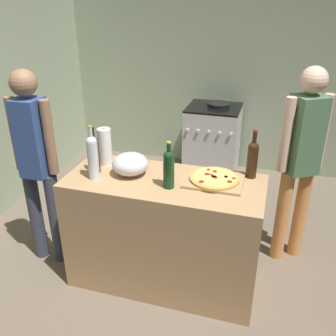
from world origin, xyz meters
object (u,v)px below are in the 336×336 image
at_px(pizza, 214,178).
at_px(paper_towel_roll, 105,147).
at_px(wine_bottle_green, 253,158).
at_px(person_in_stripes, 36,160).
at_px(mixing_bowl, 130,164).
at_px(wine_bottle_amber, 169,167).
at_px(stove, 212,142).
at_px(wine_bottle_dark, 93,156).
at_px(wine_bottle_clear, 95,153).
at_px(person_in_red, 301,156).

height_order(pizza, paper_towel_roll, paper_towel_roll).
bearing_deg(paper_towel_roll, wine_bottle_green, 5.27).
bearing_deg(person_in_stripes, mixing_bowl, 3.46).
height_order(wine_bottle_amber, stove, wine_bottle_amber).
bearing_deg(wine_bottle_dark, wine_bottle_green, 17.71).
bearing_deg(wine_bottle_green, wine_bottle_amber, -148.75).
bearing_deg(paper_towel_roll, person_in_stripes, -163.70).
distance_m(paper_towel_roll, wine_bottle_amber, 0.61).
relative_size(wine_bottle_clear, stove, 0.37).
distance_m(mixing_bowl, person_in_stripes, 0.76).
relative_size(mixing_bowl, wine_bottle_clear, 0.76).
distance_m(paper_towel_roll, stove, 1.98).
relative_size(pizza, person_in_stripes, 0.21).
height_order(paper_towel_roll, person_in_stripes, person_in_stripes).
distance_m(mixing_bowl, wine_bottle_amber, 0.35).
bearing_deg(wine_bottle_green, stove, 108.45).
height_order(wine_bottle_green, wine_bottle_dark, wine_bottle_dark).
relative_size(wine_bottle_green, person_in_stripes, 0.22).
relative_size(pizza, paper_towel_roll, 1.18).
distance_m(wine_bottle_amber, wine_bottle_green, 0.61).
relative_size(paper_towel_roll, stove, 0.32).
bearing_deg(paper_towel_roll, person_in_red, 17.91).
distance_m(wine_bottle_amber, person_in_red, 1.11).
bearing_deg(person_in_stripes, paper_towel_roll, 16.30).
relative_size(mixing_bowl, wine_bottle_dark, 0.67).
relative_size(wine_bottle_clear, person_in_red, 0.21).
distance_m(paper_towel_roll, person_in_red, 1.51).
bearing_deg(wine_bottle_dark, stove, 76.56).
distance_m(stove, person_in_stripes, 2.27).
height_order(stove, person_in_red, person_in_red).
bearing_deg(wine_bottle_clear, pizza, 5.71).
bearing_deg(wine_bottle_amber, wine_bottle_dark, -177.45).
height_order(pizza, person_in_red, person_in_red).
bearing_deg(wine_bottle_clear, wine_bottle_amber, -7.43).
distance_m(wine_bottle_green, person_in_stripes, 1.63).
xyz_separation_m(wine_bottle_clear, stove, (0.53, 1.96, -0.60)).
xyz_separation_m(wine_bottle_amber, person_in_stripes, (-1.08, 0.06, -0.12)).
relative_size(paper_towel_roll, wine_bottle_green, 0.82).
distance_m(mixing_bowl, wine_bottle_green, 0.87).
relative_size(pizza, stove, 0.38).
relative_size(wine_bottle_dark, person_in_stripes, 0.24).
bearing_deg(wine_bottle_dark, person_in_red, 26.47).
height_order(paper_towel_roll, wine_bottle_clear, wine_bottle_clear).
bearing_deg(wine_bottle_amber, person_in_stripes, 176.60).
bearing_deg(pizza, wine_bottle_amber, -150.30).
height_order(wine_bottle_green, stove, wine_bottle_green).
bearing_deg(paper_towel_roll, wine_bottle_amber, -20.80).
bearing_deg(wine_bottle_dark, paper_towel_roll, 95.39).
bearing_deg(person_in_stripes, wine_bottle_green, 8.91).
distance_m(mixing_bowl, wine_bottle_clear, 0.27).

